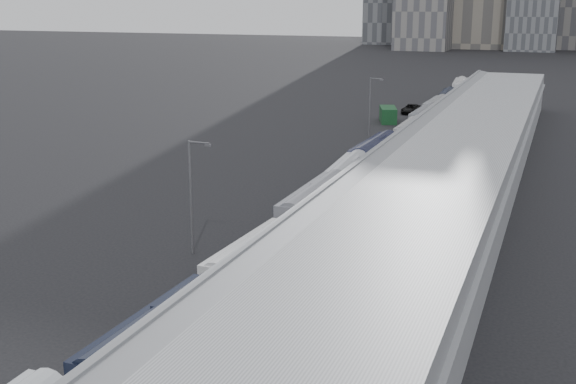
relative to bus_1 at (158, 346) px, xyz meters
The scene contains 22 objects.
sidewalk 34.69m from the bus_1, 79.64° to the left, with size 10.00×170.00×0.12m, color gray.
lane_line 34.40m from the bus_1, 97.13° to the left, with size 0.12×160.00×0.02m, color gold.
depot 35.65m from the bus_1, 73.30° to the left, with size 12.45×160.40×7.20m.
bus_1 is the anchor object (origin of this frame).
bus_2 14.11m from the bus_1, 91.40° to the left, with size 3.00×12.07×3.50m.
bus_3 28.75m from the bus_1, 90.98° to the left, with size 3.02×13.61×3.97m.
bus_4 40.84m from the bus_1, 91.33° to the left, with size 3.39×13.26×3.84m.
bus_5 53.09m from the bus_1, 91.14° to the left, with size 3.18×13.58×3.95m.
bus_6 70.66m from the bus_1, 90.11° to the left, with size 2.75×12.29×3.59m.
bus_7 83.57m from the bus_1, 90.32° to the left, with size 2.97×13.00×3.78m.
bus_8 95.95m from the bus_1, 90.49° to the left, with size 2.84×12.63×3.68m.
bus_9 110.07m from the bus_1, 90.53° to the left, with size 3.24×12.12×3.50m.
bus_10 126.89m from the bus_1, 90.44° to the left, with size 3.86×13.68×3.95m.
tree_1 11.75m from the bus_1, 74.27° to the left, with size 1.79×1.79×4.46m.
tree_2 37.08m from the bus_1, 85.83° to the left, with size 2.48×2.48×4.66m.
tree_3 61.69m from the bus_1, 86.76° to the left, with size 1.10×1.10×4.20m.
tree_4 81.72m from the bus_1, 87.68° to the left, with size 1.45×1.45×3.99m.
tree_5 103.94m from the bus_1, 88.24° to the left, with size 1.67×1.67×4.50m.
street_lamp_near 19.92m from the bus_1, 112.19° to the left, with size 2.04×0.22×9.55m.
street_lamp_far 74.71m from the bus_1, 95.48° to the left, with size 2.04×0.22×9.12m.
shipping_container 89.73m from the bus_1, 95.06° to the left, with size 2.57×6.23×2.58m, color #123A1C.
suv 100.94m from the bus_1, 93.54° to the left, with size 2.81×6.09×1.69m, color black.
Camera 1 is at (22.81, -11.00, 20.38)m, focal length 45.00 mm.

